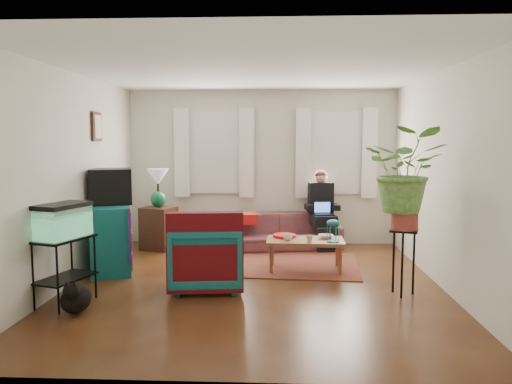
{
  "coord_description": "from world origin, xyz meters",
  "views": [
    {
      "loc": [
        0.3,
        -5.98,
        1.77
      ],
      "look_at": [
        0.0,
        0.4,
        1.1
      ],
      "focal_mm": 35.0,
      "sensor_mm": 36.0,
      "label": 1
    }
  ],
  "objects_px": {
    "aquarium_stand": "(65,271)",
    "armchair": "(206,253)",
    "coffee_table": "(305,255)",
    "side_table": "(159,228)",
    "dresser": "(110,237)",
    "sofa": "(280,225)",
    "plant_stand": "(403,262)"
  },
  "relations": [
    {
      "from": "aquarium_stand",
      "to": "armchair",
      "type": "height_order",
      "value": "armchair"
    },
    {
      "from": "aquarium_stand",
      "to": "coffee_table",
      "type": "xyz_separation_m",
      "value": [
        2.65,
        1.52,
        -0.15
      ]
    },
    {
      "from": "side_table",
      "to": "aquarium_stand",
      "type": "xyz_separation_m",
      "value": [
        -0.35,
        -2.76,
        0.02
      ]
    },
    {
      "from": "side_table",
      "to": "dresser",
      "type": "distance_m",
      "value": 1.38
    },
    {
      "from": "side_table",
      "to": "armchair",
      "type": "distance_m",
      "value": 2.36
    },
    {
      "from": "armchair",
      "to": "sofa",
      "type": "bearing_deg",
      "value": -118.34
    },
    {
      "from": "side_table",
      "to": "coffee_table",
      "type": "relative_size",
      "value": 0.66
    },
    {
      "from": "plant_stand",
      "to": "aquarium_stand",
      "type": "bearing_deg",
      "value": -172.42
    },
    {
      "from": "aquarium_stand",
      "to": "armchair",
      "type": "distance_m",
      "value": 1.58
    },
    {
      "from": "aquarium_stand",
      "to": "armchair",
      "type": "relative_size",
      "value": 0.85
    },
    {
      "from": "sofa",
      "to": "aquarium_stand",
      "type": "height_order",
      "value": "sofa"
    },
    {
      "from": "dresser",
      "to": "aquarium_stand",
      "type": "distance_m",
      "value": 1.42
    },
    {
      "from": "sofa",
      "to": "aquarium_stand",
      "type": "distance_m",
      "value": 3.69
    },
    {
      "from": "dresser",
      "to": "armchair",
      "type": "relative_size",
      "value": 1.17
    },
    {
      "from": "dresser",
      "to": "armchair",
      "type": "xyz_separation_m",
      "value": [
        1.42,
        -0.75,
        -0.02
      ]
    },
    {
      "from": "sofa",
      "to": "coffee_table",
      "type": "bearing_deg",
      "value": -84.53
    },
    {
      "from": "sofa",
      "to": "armchair",
      "type": "distance_m",
      "value": 2.39
    },
    {
      "from": "dresser",
      "to": "armchair",
      "type": "distance_m",
      "value": 1.61
    },
    {
      "from": "aquarium_stand",
      "to": "coffee_table",
      "type": "bearing_deg",
      "value": 48.29
    },
    {
      "from": "coffee_table",
      "to": "dresser",
      "type": "bearing_deg",
      "value": -176.69
    },
    {
      "from": "aquarium_stand",
      "to": "coffee_table",
      "type": "height_order",
      "value": "aquarium_stand"
    },
    {
      "from": "side_table",
      "to": "dresser",
      "type": "xyz_separation_m",
      "value": [
        -0.34,
        -1.34,
        0.11
      ]
    },
    {
      "from": "side_table",
      "to": "plant_stand",
      "type": "xyz_separation_m",
      "value": [
        3.36,
        -2.27,
        0.04
      ]
    },
    {
      "from": "armchair",
      "to": "side_table",
      "type": "bearing_deg",
      "value": -69.44
    },
    {
      "from": "sofa",
      "to": "plant_stand",
      "type": "relative_size",
      "value": 2.56
    },
    {
      "from": "sofa",
      "to": "aquarium_stand",
      "type": "xyz_separation_m",
      "value": [
        -2.31,
        -2.89,
        -0.02
      ]
    },
    {
      "from": "side_table",
      "to": "dresser",
      "type": "height_order",
      "value": "dresser"
    },
    {
      "from": "dresser",
      "to": "plant_stand",
      "type": "xyz_separation_m",
      "value": [
        3.7,
        -0.93,
        -0.07
      ]
    },
    {
      "from": "sofa",
      "to": "side_table",
      "type": "distance_m",
      "value": 1.96
    },
    {
      "from": "sofa",
      "to": "plant_stand",
      "type": "height_order",
      "value": "same"
    },
    {
      "from": "aquarium_stand",
      "to": "plant_stand",
      "type": "height_order",
      "value": "plant_stand"
    },
    {
      "from": "aquarium_stand",
      "to": "coffee_table",
      "type": "distance_m",
      "value": 3.06
    }
  ]
}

